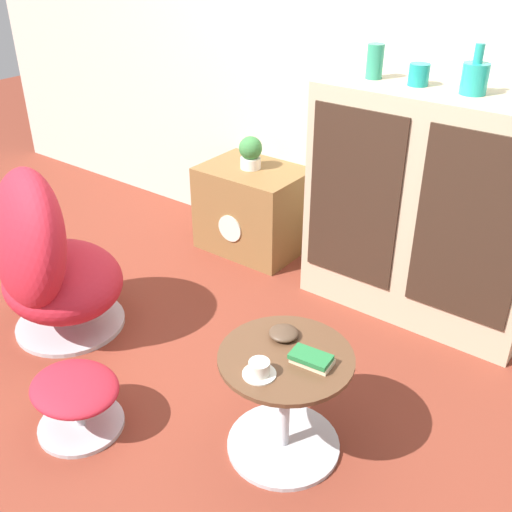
{
  "coord_description": "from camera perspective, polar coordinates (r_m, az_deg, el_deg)",
  "views": [
    {
      "loc": [
        1.63,
        -1.34,
        1.92
      ],
      "look_at": [
        0.19,
        0.58,
        0.55
      ],
      "focal_mm": 42.0,
      "sensor_mm": 36.0,
      "label": 1
    }
  ],
  "objects": [
    {
      "name": "tv_console",
      "position": [
        3.86,
        -0.29,
        4.5
      ],
      "size": [
        0.64,
        0.48,
        0.55
      ],
      "color": "brown",
      "rests_on": "ground_plane"
    },
    {
      "name": "egg_chair",
      "position": [
        3.16,
        -19.35,
        -0.54
      ],
      "size": [
        0.87,
        0.83,
        0.93
      ],
      "color": "#B7B7BC",
      "rests_on": "ground_plane"
    },
    {
      "name": "ottoman",
      "position": [
        2.67,
        -16.79,
        -12.57
      ],
      "size": [
        0.4,
        0.37,
        0.26
      ],
      "color": "#B7B7BC",
      "rests_on": "ground_plane"
    },
    {
      "name": "ground_plane",
      "position": [
        2.85,
        -10.41,
        -13.23
      ],
      "size": [
        12.0,
        12.0,
        0.0
      ],
      "primitive_type": "plane",
      "color": "brown"
    },
    {
      "name": "book_stack",
      "position": [
        2.24,
        5.31,
        -9.74
      ],
      "size": [
        0.16,
        0.11,
        0.04
      ],
      "color": "beige",
      "rests_on": "coffee_table"
    },
    {
      "name": "teacup",
      "position": [
        2.19,
        0.38,
        -10.7
      ],
      "size": [
        0.12,
        0.12,
        0.06
      ],
      "color": "silver",
      "rests_on": "coffee_table"
    },
    {
      "name": "wall_back",
      "position": [
        3.51,
        9.09,
        19.23
      ],
      "size": [
        6.4,
        0.06,
        2.6
      ],
      "color": "beige",
      "rests_on": "ground_plane"
    },
    {
      "name": "potted_plant",
      "position": [
        3.72,
        -0.52,
        9.88
      ],
      "size": [
        0.14,
        0.14,
        0.2
      ],
      "color": "silver",
      "rests_on": "tv_console"
    },
    {
      "name": "coffee_table",
      "position": [
        2.43,
        2.75,
        -13.58
      ],
      "size": [
        0.52,
        0.52,
        0.48
      ],
      "color": "#B7B7BC",
      "rests_on": "ground_plane"
    },
    {
      "name": "bowl",
      "position": [
        2.36,
        2.65,
        -7.33
      ],
      "size": [
        0.12,
        0.12,
        0.04
      ],
      "color": "#4C3828",
      "rests_on": "coffee_table"
    },
    {
      "name": "sideboard",
      "position": [
        3.22,
        15.9,
        4.47
      ],
      "size": [
        1.19,
        0.49,
        1.21
      ],
      "color": "tan",
      "rests_on": "ground_plane"
    },
    {
      "name": "vase_inner_left",
      "position": [
        3.06,
        15.25,
        16.33
      ],
      "size": [
        0.1,
        0.1,
        0.1
      ],
      "color": "teal",
      "rests_on": "sideboard"
    },
    {
      "name": "vase_leftmost",
      "position": [
        3.15,
        11.26,
        17.73
      ],
      "size": [
        0.08,
        0.08,
        0.17
      ],
      "color": "#2D8E6B",
      "rests_on": "sideboard"
    },
    {
      "name": "vase_inner_right",
      "position": [
        2.97,
        20.12,
        15.71
      ],
      "size": [
        0.12,
        0.12,
        0.22
      ],
      "color": "teal",
      "rests_on": "sideboard"
    }
  ]
}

